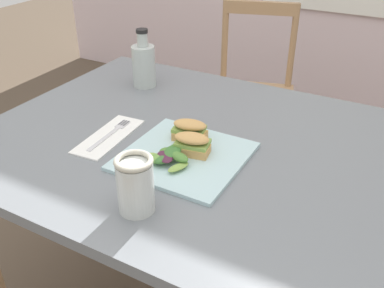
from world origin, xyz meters
TOP-DOWN VIEW (x-y plane):
  - dining_table at (0.05, 0.17)m, footprint 1.27×0.92m
  - chair_wooden_far at (-0.20, 1.16)m, footprint 0.50×0.50m
  - plate_lunch at (0.03, 0.07)m, footprint 0.30×0.30m
  - sandwich_half_front at (0.04, 0.09)m, footprint 0.10×0.08m
  - sandwich_half_back at (0.01, 0.15)m, footprint 0.10×0.08m
  - salad_mixed_greens at (0.01, 0.03)m, footprint 0.13×0.13m
  - napkin_folded at (-0.21, 0.07)m, footprint 0.11×0.24m
  - fork_on_napkin at (-0.21, 0.09)m, footprint 0.03×0.19m
  - bottle_cold_brew at (-0.32, 0.42)m, footprint 0.08×0.08m
  - mason_jar_iced_tea at (0.04, -0.15)m, footprint 0.08×0.08m

SIDE VIEW (x-z plane):
  - chair_wooden_far at x=-0.20m, z-range 0.01..0.88m
  - dining_table at x=0.05m, z-range 0.25..0.99m
  - napkin_folded at x=-0.21m, z-range 0.74..0.74m
  - plate_lunch at x=0.03m, z-range 0.74..0.75m
  - fork_on_napkin at x=-0.21m, z-range 0.74..0.75m
  - salad_mixed_greens at x=0.01m, z-range 0.75..0.78m
  - sandwich_half_front at x=0.04m, z-range 0.75..0.81m
  - sandwich_half_back at x=0.01m, z-range 0.75..0.81m
  - mason_jar_iced_tea at x=0.04m, z-range 0.73..0.86m
  - bottle_cold_brew at x=-0.32m, z-range 0.71..0.91m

